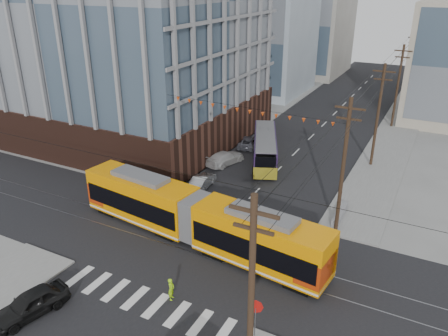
% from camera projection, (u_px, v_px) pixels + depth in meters
% --- Properties ---
extents(ground, '(160.00, 160.00, 0.00)m').
position_uv_depth(ground, '(172.00, 275.00, 29.96)').
color(ground, slate).
extents(office_building, '(30.00, 25.00, 28.60)m').
position_uv_depth(office_building, '(120.00, 18.00, 52.22)').
color(office_building, '#381E16').
rests_on(office_building, ground).
extents(bg_bldg_nw_near, '(18.00, 16.00, 18.00)m').
position_uv_depth(bg_bldg_nw_near, '(255.00, 39.00, 75.80)').
color(bg_bldg_nw_near, '#8C99A5').
rests_on(bg_bldg_nw_near, ground).
extents(bg_bldg_nw_far, '(16.00, 18.00, 20.00)m').
position_uv_depth(bg_bldg_nw_far, '(307.00, 24.00, 90.38)').
color(bg_bldg_nw_far, gray).
rests_on(bg_bldg_nw_far, ground).
extents(utility_pole_near, '(0.30, 0.30, 11.00)m').
position_uv_depth(utility_pole_near, '(251.00, 305.00, 19.29)').
color(utility_pole_near, black).
rests_on(utility_pole_near, ground).
extents(utility_pole_far, '(0.30, 0.30, 11.00)m').
position_uv_depth(utility_pole_far, '(410.00, 68.00, 69.67)').
color(utility_pole_far, black).
rests_on(utility_pole_far, ground).
extents(streetcar, '(21.45, 5.44, 4.10)m').
position_uv_depth(streetcar, '(196.00, 218.00, 33.09)').
color(streetcar, orange).
rests_on(streetcar, ground).
extents(city_bus, '(6.53, 11.11, 3.13)m').
position_uv_depth(city_bus, '(265.00, 148.00, 48.07)').
color(city_bus, '#2B193F').
rests_on(city_bus, ground).
extents(black_sedan, '(2.89, 4.86, 1.55)m').
position_uv_depth(black_sedan, '(31.00, 304.00, 26.25)').
color(black_sedan, black).
rests_on(black_sedan, ground).
extents(parked_car_silver, '(1.79, 4.14, 1.32)m').
position_uv_depth(parked_car_silver, '(202.00, 181.00, 42.28)').
color(parked_car_silver, '#A6A8AB').
rests_on(parked_car_silver, ground).
extents(parked_car_white, '(3.21, 5.30, 1.44)m').
position_uv_depth(parked_car_white, '(225.00, 158.00, 47.59)').
color(parked_car_white, '#B7B7B7').
rests_on(parked_car_white, ground).
extents(parked_car_grey, '(2.77, 4.77, 1.25)m').
position_uv_depth(parked_car_grey, '(249.00, 142.00, 52.40)').
color(parked_car_grey, '#565863').
rests_on(parked_car_grey, ground).
extents(pedestrian, '(0.50, 0.64, 1.54)m').
position_uv_depth(pedestrian, '(171.00, 289.00, 27.48)').
color(pedestrian, '#9DE411').
rests_on(pedestrian, ground).
extents(stop_sign, '(1.03, 1.03, 2.79)m').
position_uv_depth(stop_sign, '(255.00, 323.00, 23.90)').
color(stop_sign, '#A50F0B').
rests_on(stop_sign, ground).
extents(jersey_barrier, '(0.94, 3.89, 0.78)m').
position_uv_depth(jersey_barrier, '(340.00, 214.00, 36.90)').
color(jersey_barrier, gray).
rests_on(jersey_barrier, ground).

